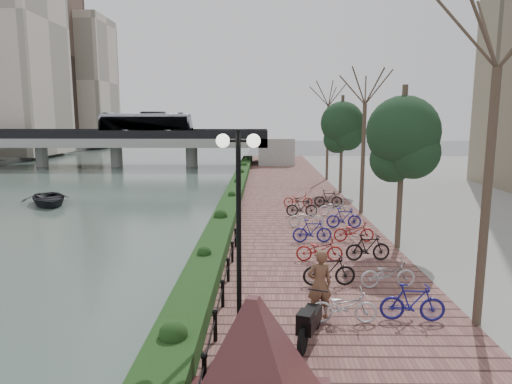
{
  "coord_description": "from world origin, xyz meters",
  "views": [
    {
      "loc": [
        2.52,
        -9.08,
        5.71
      ],
      "look_at": [
        2.16,
        13.86,
        2.0
      ],
      "focal_mm": 32.0,
      "sensor_mm": 36.0,
      "label": 1
    }
  ],
  "objects_px": {
    "lamppost": "(238,190)",
    "boat": "(48,199)",
    "pedestrian": "(319,284)",
    "granite_monument": "(253,367)",
    "motorcycle": "(310,320)"
  },
  "relations": [
    {
      "from": "lamppost",
      "to": "granite_monument",
      "type": "bearing_deg",
      "value": -83.5
    },
    {
      "from": "granite_monument",
      "to": "boat",
      "type": "bearing_deg",
      "value": 121.85
    },
    {
      "from": "boat",
      "to": "pedestrian",
      "type": "bearing_deg",
      "value": -81.25
    },
    {
      "from": "boat",
      "to": "granite_monument",
      "type": "bearing_deg",
      "value": -90.34
    },
    {
      "from": "pedestrian",
      "to": "boat",
      "type": "distance_m",
      "value": 24.04
    },
    {
      "from": "lamppost",
      "to": "pedestrian",
      "type": "height_order",
      "value": "lamppost"
    },
    {
      "from": "lamppost",
      "to": "pedestrian",
      "type": "relative_size",
      "value": 2.66
    },
    {
      "from": "granite_monument",
      "to": "motorcycle",
      "type": "distance_m",
      "value": 3.62
    },
    {
      "from": "lamppost",
      "to": "boat",
      "type": "bearing_deg",
      "value": 125.6
    },
    {
      "from": "lamppost",
      "to": "boat",
      "type": "height_order",
      "value": "lamppost"
    },
    {
      "from": "boat",
      "to": "motorcycle",
      "type": "bearing_deg",
      "value": -83.75
    },
    {
      "from": "motorcycle",
      "to": "boat",
      "type": "xyz_separation_m",
      "value": [
        -15.38,
        19.38,
        -0.55
      ]
    },
    {
      "from": "lamppost",
      "to": "boat",
      "type": "distance_m",
      "value": 23.79
    },
    {
      "from": "granite_monument",
      "to": "lamppost",
      "type": "height_order",
      "value": "lamppost"
    },
    {
      "from": "granite_monument",
      "to": "boat",
      "type": "distance_m",
      "value": 26.74
    }
  ]
}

